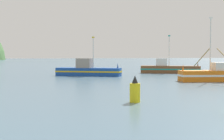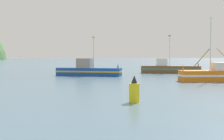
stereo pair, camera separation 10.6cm
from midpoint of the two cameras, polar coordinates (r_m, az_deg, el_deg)
fishing_boat_orange at (r=38.17m, az=17.58°, el=-0.77°), size 7.83×12.76×7.22m
fishing_boat_brown at (r=53.48m, az=10.20°, el=0.24°), size 9.46×6.01×6.19m
fishing_boat_blue at (r=46.14m, az=-4.16°, el=-0.05°), size 9.18×6.21×5.58m
channel_buoy at (r=20.26m, az=4.09°, el=-3.72°), size 0.66×0.66×1.69m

